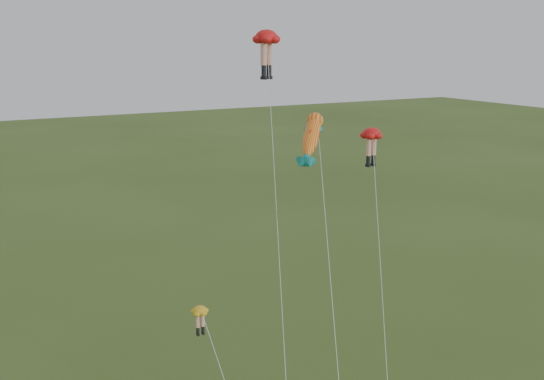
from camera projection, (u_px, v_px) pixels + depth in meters
name	position (u px, v px, depth m)	size (l,w,h in m)	color
legs_kite_red_high	(267.00, 44.00, 36.23)	(6.75, 14.19, 20.40)	red
legs_kite_red_mid	(372.00, 142.00, 34.98)	(7.08, 11.65, 14.85)	red
legs_kite_yellow	(205.00, 328.00, 27.17)	(0.85, 8.57, 8.01)	gold
fish_kite	(312.00, 136.00, 30.94)	(4.15, 9.36, 16.37)	#FDA21F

